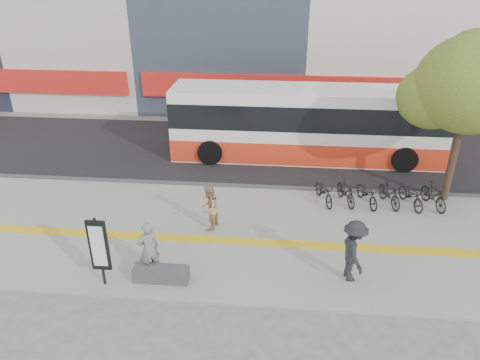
# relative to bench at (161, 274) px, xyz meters

# --- Properties ---
(ground) EXTENTS (120.00, 120.00, 0.00)m
(ground) POSITION_rel_bench_xyz_m (2.60, 1.20, -0.30)
(ground) COLOR #61615D
(ground) RESTS_ON ground
(sidewalk) EXTENTS (40.00, 7.00, 0.08)m
(sidewalk) POSITION_rel_bench_xyz_m (2.60, 2.70, -0.27)
(sidewalk) COLOR gray
(sidewalk) RESTS_ON ground
(tactile_strip) EXTENTS (40.00, 0.45, 0.01)m
(tactile_strip) POSITION_rel_bench_xyz_m (2.60, 2.20, -0.22)
(tactile_strip) COLOR yellow
(tactile_strip) RESTS_ON sidewalk
(street) EXTENTS (40.00, 8.00, 0.06)m
(street) POSITION_rel_bench_xyz_m (2.60, 10.20, -0.28)
(street) COLOR black
(street) RESTS_ON ground
(curb) EXTENTS (40.00, 0.25, 0.14)m
(curb) POSITION_rel_bench_xyz_m (2.60, 6.20, -0.23)
(curb) COLOR #363638
(curb) RESTS_ON ground
(bench) EXTENTS (1.60, 0.45, 0.45)m
(bench) POSITION_rel_bench_xyz_m (0.00, 0.00, 0.00)
(bench) COLOR #363638
(bench) RESTS_ON sidewalk
(signboard) EXTENTS (0.55, 0.10, 2.20)m
(signboard) POSITION_rel_bench_xyz_m (-1.60, -0.31, 1.06)
(signboard) COLOR black
(signboard) RESTS_ON sidewalk
(street_tree) EXTENTS (4.40, 3.80, 6.31)m
(street_tree) POSITION_rel_bench_xyz_m (9.78, 6.02, 4.21)
(street_tree) COLOR #372519
(street_tree) RESTS_ON sidewalk
(bus) EXTENTS (12.39, 2.94, 3.30)m
(bus) POSITION_rel_bench_xyz_m (4.46, 9.70, 1.31)
(bus) COLOR white
(bus) RESTS_ON street
(bicycle_row) EXTENTS (5.04, 1.77, 0.97)m
(bicycle_row) POSITION_rel_bench_xyz_m (7.06, 5.20, 0.24)
(bicycle_row) COLOR black
(bicycle_row) RESTS_ON sidewalk
(seated_woman) EXTENTS (0.76, 0.71, 1.75)m
(seated_woman) POSITION_rel_bench_xyz_m (-0.40, 0.29, 0.65)
(seated_woman) COLOR black
(seated_woman) RESTS_ON sidewalk
(pedestrian_tan) EXTENTS (0.80, 0.93, 1.65)m
(pedestrian_tan) POSITION_rel_bench_xyz_m (0.97, 2.90, 0.60)
(pedestrian_tan) COLOR tan
(pedestrian_tan) RESTS_ON sidewalk
(pedestrian_dark) EXTENTS (0.91, 1.34, 1.92)m
(pedestrian_dark) POSITION_rel_bench_xyz_m (5.49, 0.61, 0.74)
(pedestrian_dark) COLOR black
(pedestrian_dark) RESTS_ON sidewalk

